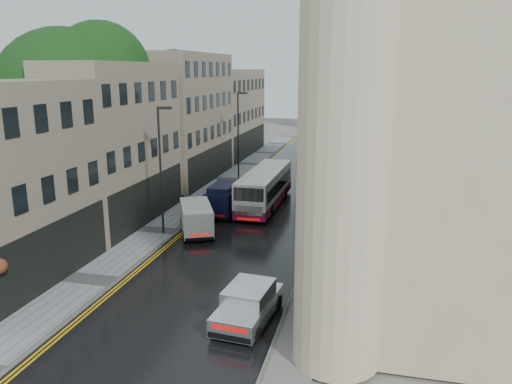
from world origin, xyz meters
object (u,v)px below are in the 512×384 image
at_px(navy_van, 207,203).
at_px(silver_hatchback, 215,316).
at_px(tree_near, 69,125).
at_px(lamp_post_near, 161,172).
at_px(tree_far, 154,118).
at_px(lamp_post_far, 238,137).
at_px(pedestrian, 183,205).
at_px(white_lorry, 299,164).
at_px(cream_bus, 242,196).
at_px(white_van, 184,226).

bearing_deg(navy_van, silver_hatchback, -71.49).
xyz_separation_m(tree_near, lamp_post_near, (7.22, -1.27, -2.71)).
distance_m(tree_far, lamp_post_far, 8.07).
height_order(pedestrian, lamp_post_near, lamp_post_near).
relative_size(tree_near, lamp_post_far, 1.65).
distance_m(white_lorry, lamp_post_near, 17.07).
height_order(cream_bus, pedestrian, cream_bus).
height_order(cream_bus, lamp_post_far, lamp_post_far).
height_order(cream_bus, silver_hatchback, cream_bus).
height_order(navy_van, lamp_post_near, lamp_post_near).
relative_size(silver_hatchback, navy_van, 0.93).
xyz_separation_m(white_lorry, white_van, (-4.70, -16.56, -1.17)).
bearing_deg(lamp_post_far, white_lorry, -23.56).
bearing_deg(cream_bus, white_van, -106.85).
relative_size(tree_far, white_van, 2.82).
height_order(white_van, lamp_post_near, lamp_post_near).
relative_size(silver_hatchback, lamp_post_far, 0.52).
relative_size(white_van, navy_van, 0.94).
xyz_separation_m(silver_hatchback, lamp_post_near, (-7.31, 11.44, 3.40)).
relative_size(cream_bus, navy_van, 2.23).
bearing_deg(pedestrian, tree_far, -50.71).
height_order(silver_hatchback, lamp_post_near, lamp_post_near).
bearing_deg(lamp_post_far, silver_hatchback, -91.16).
xyz_separation_m(pedestrian, lamp_post_near, (0.32, -4.32, 3.35)).
distance_m(cream_bus, pedestrian, 4.42).
distance_m(tree_near, cream_bus, 13.12).
relative_size(tree_near, lamp_post_near, 1.69).
height_order(tree_far, white_lorry, tree_far).
distance_m(tree_far, pedestrian, 13.08).
xyz_separation_m(pedestrian, lamp_post_far, (0.90, 12.23, 3.44)).
bearing_deg(white_lorry, lamp_post_far, 165.89).
xyz_separation_m(white_lorry, navy_van, (-4.92, -11.56, -0.97)).
distance_m(tree_far, white_van, 18.32).
bearing_deg(white_lorry, navy_van, -118.28).
bearing_deg(silver_hatchback, white_lorry, 97.24).
distance_m(cream_bus, navy_van, 2.72).
distance_m(tree_near, tree_far, 13.02).
relative_size(white_lorry, white_van, 1.87).
distance_m(cream_bus, lamp_post_far, 11.77).
relative_size(white_lorry, lamp_post_near, 1.01).
relative_size(cream_bus, pedestrian, 6.88).
height_order(tree_near, lamp_post_far, tree_near).
bearing_deg(tree_near, tree_far, 88.68).
bearing_deg(tree_near, white_van, -13.62).
bearing_deg(silver_hatchback, lamp_post_far, 109.18).
xyz_separation_m(cream_bus, pedestrian, (-4.19, -1.30, -0.57)).
bearing_deg(tree_far, cream_bus, -38.71).
bearing_deg(tree_near, cream_bus, 21.44).
distance_m(white_van, lamp_post_near, 3.83).
height_order(navy_van, lamp_post_far, lamp_post_far).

